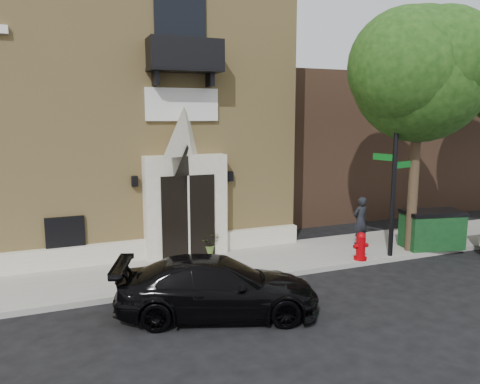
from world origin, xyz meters
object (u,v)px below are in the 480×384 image
object	(u,v)px
black_sedan	(218,287)
fire_hydrant	(361,246)
street_sign	(394,168)
dumpster	(432,229)
pedestrian_near	(360,221)

from	to	relation	value
black_sedan	fire_hydrant	bearing A→B (deg)	-52.38
street_sign	fire_hydrant	size ratio (longest dim) A/B	6.41
dumpster	pedestrian_near	xyz separation A→B (m)	(-1.95, 1.30, 0.18)
dumpster	street_sign	bearing A→B (deg)	-162.22
dumpster	pedestrian_near	distance (m)	2.36
street_sign	fire_hydrant	distance (m)	2.65
black_sedan	dumpster	xyz separation A→B (m)	(8.41, 2.06, 0.12)
street_sign	fire_hydrant	bearing A→B (deg)	166.89
black_sedan	fire_hydrant	world-z (taller)	black_sedan
black_sedan	pedestrian_near	size ratio (longest dim) A/B	2.79
black_sedan	dumpster	world-z (taller)	dumpster
pedestrian_near	street_sign	bearing A→B (deg)	85.48
street_sign	dumpster	world-z (taller)	street_sign
street_sign	dumpster	xyz separation A→B (m)	(1.89, 0.20, -2.17)
black_sedan	street_sign	distance (m)	7.15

